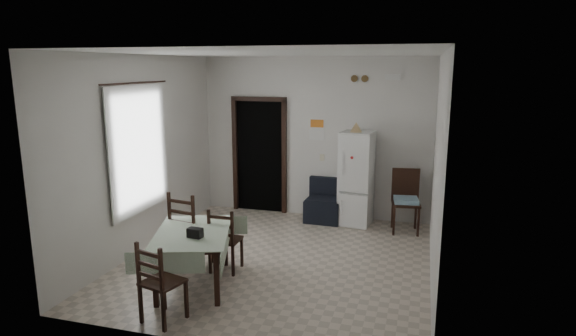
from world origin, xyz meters
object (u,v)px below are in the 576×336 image
Objects in this scene: dining_chair_far_right at (226,239)px; dining_table at (194,258)px; navy_seat at (324,201)px; dining_chair_near_head at (163,281)px; dining_chair_far_left at (191,228)px; fridge at (356,179)px; corner_chair at (406,202)px.

dining_table is at bearing 66.24° from dining_chair_far_right.
dining_chair_near_head is at bearing -102.06° from navy_seat.
dining_chair_far_left is 1.16× the size of dining_chair_near_head.
navy_seat is (-0.56, -0.00, -0.44)m from fridge.
dining_chair_far_right is at bearing -107.00° from navy_seat.
dining_chair_near_head reaches higher than dining_table.
dining_chair_near_head is (-0.97, -3.88, 0.09)m from navy_seat.
dining_table is 1.25× the size of dining_chair_far_left.
corner_chair reaches higher than dining_chair_near_head.
navy_seat is at bearing -108.97° from dining_chair_far_left.
fridge is 2.86m from dining_chair_far_right.
navy_seat reaches higher than dining_table.
dining_chair_far_right is (-2.27, -2.25, -0.08)m from corner_chair.
dining_chair_far_right is (0.52, -0.02, -0.09)m from dining_chair_far_left.
dining_chair_near_head is (0.39, -1.45, -0.08)m from dining_chair_far_left.
dining_table is 0.57m from dining_chair_far_right.
dining_chair_near_head is at bearing 115.56° from dining_chair_far_left.
dining_table is at bearing -139.62° from corner_chair.
corner_chair reaches higher than dining_table.
dining_chair_far_left is at bearing -117.28° from navy_seat.
dining_chair_near_head is (-2.40, -3.67, -0.06)m from corner_chair.
dining_chair_far_right is at bearing -112.11° from fridge.
dining_chair_far_left is (-1.93, -2.44, -0.28)m from fridge.
dining_chair_far_left reaches higher than dining_table.
fridge reaches higher than dining_table.
navy_seat is 0.72× the size of corner_chair.
fridge is 1.56× the size of corner_chair.
navy_seat is 0.85× the size of dining_chair_far_right.
navy_seat is at bearing -88.67° from dining_chair_near_head.
dining_chair_near_head is at bearing -102.29° from dining_table.
fridge is 1.21× the size of dining_table.
corner_chair is (1.43, -0.21, 0.15)m from navy_seat.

